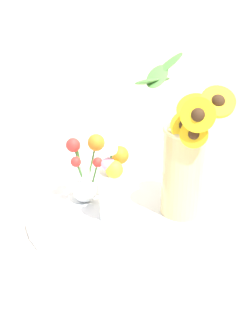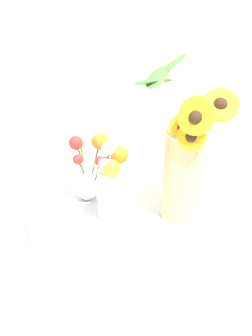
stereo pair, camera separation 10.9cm
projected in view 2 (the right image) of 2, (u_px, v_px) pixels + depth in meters
ground_plane at (117, 235)px, 1.07m from camera, size 6.00×6.00×0.00m
serving_tray at (126, 213)px, 1.14m from camera, size 0.48×0.48×0.02m
mason_jar_sunflowers at (185, 160)px, 1.06m from camera, size 0.22×0.15×0.37m
vase_small_center at (112, 184)px, 1.07m from camera, size 0.07×0.09×0.20m
vase_bulb_right at (88, 169)px, 1.16m from camera, size 0.09×0.09×0.17m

